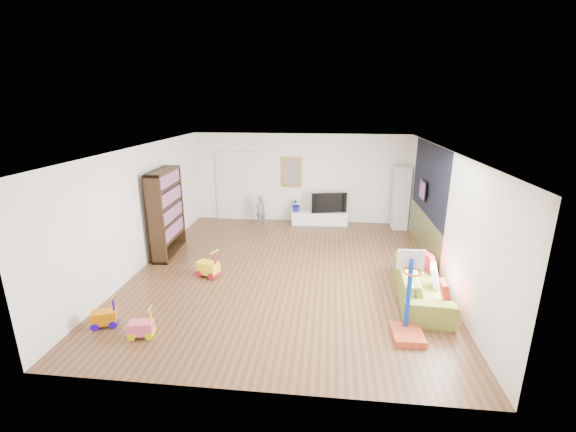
# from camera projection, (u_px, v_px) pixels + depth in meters

# --- Properties ---
(floor) EXTENTS (6.50, 7.50, 0.00)m
(floor) POSITION_uv_depth(u_px,v_px,m) (286.00, 270.00, 8.59)
(floor) COLOR brown
(floor) RESTS_ON ground
(ceiling) EXTENTS (6.50, 7.50, 0.00)m
(ceiling) POSITION_uv_depth(u_px,v_px,m) (286.00, 149.00, 7.81)
(ceiling) COLOR white
(ceiling) RESTS_ON ground
(wall_back) EXTENTS (6.50, 0.00, 2.70)m
(wall_back) POSITION_uv_depth(u_px,v_px,m) (300.00, 178.00, 11.77)
(wall_back) COLOR white
(wall_back) RESTS_ON ground
(wall_front) EXTENTS (6.50, 0.00, 2.70)m
(wall_front) POSITION_uv_depth(u_px,v_px,m) (250.00, 299.00, 4.63)
(wall_front) COLOR white
(wall_front) RESTS_ON ground
(wall_left) EXTENTS (0.00, 7.50, 2.70)m
(wall_left) POSITION_uv_depth(u_px,v_px,m) (141.00, 208.00, 8.54)
(wall_left) COLOR silver
(wall_left) RESTS_ON ground
(wall_right) EXTENTS (0.00, 7.50, 2.70)m
(wall_right) POSITION_uv_depth(u_px,v_px,m) (444.00, 217.00, 7.86)
(wall_right) COLOR silver
(wall_right) RESTS_ON ground
(navy_accent) EXTENTS (0.01, 3.20, 1.70)m
(navy_accent) POSITION_uv_depth(u_px,v_px,m) (429.00, 180.00, 9.05)
(navy_accent) COLOR black
(navy_accent) RESTS_ON wall_right
(olive_wainscot) EXTENTS (0.01, 3.20, 1.00)m
(olive_wainscot) POSITION_uv_depth(u_px,v_px,m) (423.00, 234.00, 9.44)
(olive_wainscot) COLOR brown
(olive_wainscot) RESTS_ON wall_right
(doorway) EXTENTS (1.45, 0.06, 2.10)m
(doorway) POSITION_uv_depth(u_px,v_px,m) (239.00, 187.00, 12.01)
(doorway) COLOR white
(doorway) RESTS_ON ground
(painting_back) EXTENTS (0.62, 0.06, 0.92)m
(painting_back) POSITION_uv_depth(u_px,v_px,m) (292.00, 172.00, 11.70)
(painting_back) COLOR gold
(painting_back) RESTS_ON wall_back
(artwork_right) EXTENTS (0.04, 0.56, 0.46)m
(artwork_right) POSITION_uv_depth(u_px,v_px,m) (423.00, 190.00, 9.33)
(artwork_right) COLOR #7F3F8C
(artwork_right) RESTS_ON wall_right
(media_console) EXTENTS (1.70, 0.52, 0.39)m
(media_console) POSITION_uv_depth(u_px,v_px,m) (319.00, 218.00, 11.74)
(media_console) COLOR white
(media_console) RESTS_ON ground
(tall_cabinet) EXTENTS (0.44, 0.44, 1.85)m
(tall_cabinet) POSITION_uv_depth(u_px,v_px,m) (401.00, 198.00, 11.17)
(tall_cabinet) COLOR silver
(tall_cabinet) RESTS_ON ground
(bookshelf) EXTENTS (0.45, 1.45, 2.09)m
(bookshelf) POSITION_uv_depth(u_px,v_px,m) (166.00, 213.00, 9.25)
(bookshelf) COLOR black
(bookshelf) RESTS_ON ground
(sofa) EXTENTS (1.00, 2.24, 0.64)m
(sofa) POSITION_uv_depth(u_px,v_px,m) (422.00, 284.00, 7.27)
(sofa) COLOR olive
(sofa) RESTS_ON ground
(basketball_hoop) EXTENTS (0.51, 0.61, 1.43)m
(basketball_hoop) POSITION_uv_depth(u_px,v_px,m) (411.00, 297.00, 5.96)
(basketball_hoop) COLOR #B64122
(basketball_hoop) RESTS_ON ground
(ride_on_yellow) EXTENTS (0.53, 0.42, 0.61)m
(ride_on_yellow) POSITION_uv_depth(u_px,v_px,m) (208.00, 263.00, 8.22)
(ride_on_yellow) COLOR yellow
(ride_on_yellow) RESTS_ON ground
(ride_on_orange) EXTENTS (0.45, 0.37, 0.52)m
(ride_on_orange) POSITION_uv_depth(u_px,v_px,m) (103.00, 312.00, 6.39)
(ride_on_orange) COLOR #CD6D02
(ride_on_orange) RESTS_ON ground
(ride_on_pink) EXTENTS (0.42, 0.30, 0.50)m
(ride_on_pink) POSITION_uv_depth(u_px,v_px,m) (141.00, 323.00, 6.11)
(ride_on_pink) COLOR #F64E7B
(ride_on_pink) RESTS_ON ground
(child) EXTENTS (0.39, 0.38, 0.90)m
(child) POSITION_uv_depth(u_px,v_px,m) (261.00, 210.00, 11.64)
(child) COLOR slate
(child) RESTS_ON ground
(tv) EXTENTS (1.07, 0.36, 0.61)m
(tv) POSITION_uv_depth(u_px,v_px,m) (329.00, 202.00, 11.60)
(tv) COLOR black
(tv) RESTS_ON media_console
(vase_plant) EXTENTS (0.46, 0.43, 0.42)m
(vase_plant) POSITION_uv_depth(u_px,v_px,m) (297.00, 205.00, 11.68)
(vase_plant) COLOR #1A1897
(vase_plant) RESTS_ON media_console
(pillow_left) EXTENTS (0.11, 0.35, 0.35)m
(pillow_left) POSITION_uv_depth(u_px,v_px,m) (445.00, 291.00, 6.60)
(pillow_left) COLOR #B5231A
(pillow_left) RESTS_ON sofa
(pillow_center) EXTENTS (0.18, 0.39, 0.38)m
(pillow_center) POSITION_uv_depth(u_px,v_px,m) (435.00, 276.00, 7.18)
(pillow_center) COLOR white
(pillow_center) RESTS_ON sofa
(pillow_right) EXTENTS (0.22, 0.40, 0.39)m
(pillow_right) POSITION_uv_depth(u_px,v_px,m) (428.00, 261.00, 7.81)
(pillow_right) COLOR #AD0F2C
(pillow_right) RESTS_ON sofa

